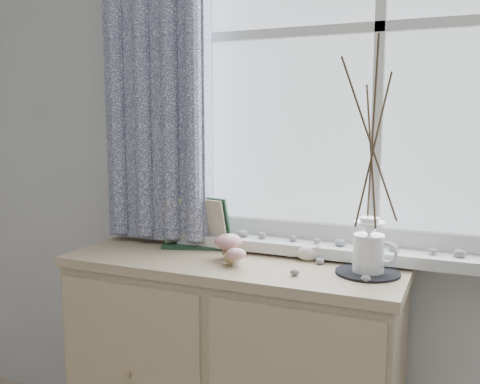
{
  "coord_description": "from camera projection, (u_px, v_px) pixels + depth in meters",
  "views": [
    {
      "loc": [
        0.6,
        0.08,
        1.35
      ],
      "look_at": [
        -0.1,
        1.7,
        1.1
      ],
      "focal_mm": 40.0,
      "sensor_mm": 36.0,
      "label": 1
    }
  ],
  "objects": [
    {
      "name": "sideboard",
      "position": [
        232.0,
        373.0,
        1.94
      ],
      "size": [
        1.2,
        0.45,
        0.85
      ],
      "color": "tan",
      "rests_on": "ground"
    },
    {
      "name": "botanical_book",
      "position": [
        193.0,
        222.0,
        2.02
      ],
      "size": [
        0.32,
        0.21,
        0.21
      ],
      "primitive_type": null,
      "rotation": [
        0.0,
        0.0,
        0.31
      ],
      "color": "#1D3D28",
      "rests_on": "sideboard"
    },
    {
      "name": "toadstool_cluster",
      "position": [
        230.0,
        246.0,
        1.85
      ],
      "size": [
        0.14,
        0.15,
        0.09
      ],
      "color": "white",
      "rests_on": "sideboard"
    },
    {
      "name": "wooden_eggs",
      "position": [
        231.0,
        254.0,
        1.85
      ],
      "size": [
        0.1,
        0.11,
        0.07
      ],
      "color": "tan",
      "rests_on": "sideboard"
    },
    {
      "name": "songbird_figurine",
      "position": [
        308.0,
        253.0,
        1.87
      ],
      "size": [
        0.12,
        0.09,
        0.06
      ],
      "primitive_type": null,
      "rotation": [
        0.0,
        0.0,
        0.34
      ],
      "color": "white",
      "rests_on": "sideboard"
    },
    {
      "name": "crocheted_doily",
      "position": [
        368.0,
        273.0,
        1.71
      ],
      "size": [
        0.21,
        0.21,
        0.01
      ],
      "primitive_type": "cylinder",
      "color": "black",
      "rests_on": "sideboard"
    },
    {
      "name": "twig_pitcher",
      "position": [
        372.0,
        140.0,
        1.65
      ],
      "size": [
        0.28,
        0.28,
        0.75
      ],
      "rotation": [
        0.0,
        0.0,
        -0.05
      ],
      "color": "white",
      "rests_on": "crocheted_doily"
    },
    {
      "name": "sideboard_pebbles",
      "position": [
        316.0,
        266.0,
        1.76
      ],
      "size": [
        0.33,
        0.23,
        0.02
      ],
      "color": "gray",
      "rests_on": "sideboard"
    }
  ]
}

